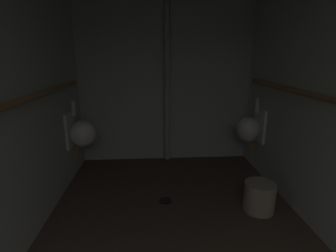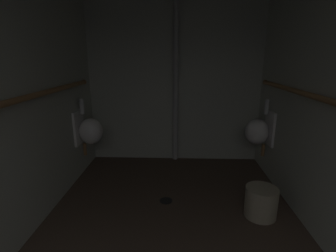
# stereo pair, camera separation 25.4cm
# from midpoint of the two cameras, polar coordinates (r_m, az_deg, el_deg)

# --- Properties ---
(wall_back) EXTENTS (2.61, 0.06, 2.38)m
(wall_back) POSITION_cam_midpoint_polar(r_m,az_deg,el_deg) (3.77, -2.55, 9.94)
(wall_back) COLOR beige
(wall_back) RESTS_ON ground
(urinal_left_mid) EXTENTS (0.32, 0.30, 0.76)m
(urinal_left_mid) POSITION_cam_midpoint_polar(r_m,az_deg,el_deg) (3.42, -20.84, -1.46)
(urinal_left_mid) COLOR white
(urinal_right_mid) EXTENTS (0.32, 0.30, 0.76)m
(urinal_right_mid) POSITION_cam_midpoint_polar(r_m,az_deg,el_deg) (3.53, 15.87, -0.53)
(urinal_right_mid) COLOR white
(supply_pipe_left) EXTENTS (0.06, 3.29, 0.06)m
(supply_pipe_left) POSITION_cam_midpoint_polar(r_m,az_deg,el_deg) (2.07, -35.90, 3.32)
(supply_pipe_left) COLOR #9E7042
(standpipe_back_wall) EXTENTS (0.08, 0.08, 2.33)m
(standpipe_back_wall) POSITION_cam_midpoint_polar(r_m,az_deg,el_deg) (3.66, -2.24, 9.78)
(standpipe_back_wall) COLOR #B2B2B2
(standpipe_back_wall) RESTS_ON ground
(floor_drain) EXTENTS (0.14, 0.14, 0.01)m
(floor_drain) POSITION_cam_midpoint_polar(r_m,az_deg,el_deg) (2.93, -3.14, -16.33)
(floor_drain) COLOR black
(floor_drain) RESTS_ON ground
(waste_bin) EXTENTS (0.31, 0.31, 0.30)m
(waste_bin) POSITION_cam_midpoint_polar(r_m,az_deg,el_deg) (2.82, 17.25, -14.92)
(waste_bin) COLOR #9E937A
(waste_bin) RESTS_ON ground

